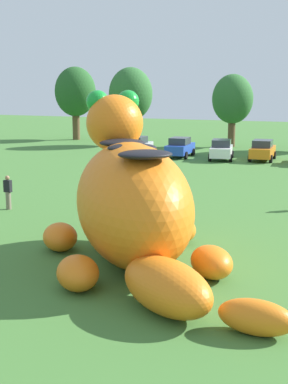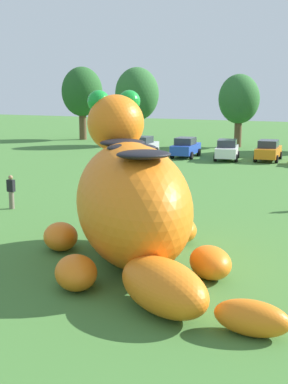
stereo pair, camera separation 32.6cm
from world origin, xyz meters
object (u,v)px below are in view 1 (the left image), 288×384
object	(u,v)px
car_white	(221,150)
spectator_mid_field	(8,193)
car_blue	(180,147)
car_silver	(137,146)
car_orange	(263,150)
giant_inflatable_creature	(133,202)

from	to	relation	value
car_white	spectator_mid_field	world-z (taller)	car_white
car_blue	spectator_mid_field	distance (m)	22.71
car_blue	car_white	size ratio (longest dim) A/B	0.97
car_white	spectator_mid_field	size ratio (longest dim) A/B	2.55
car_silver	car_orange	bearing A→B (deg)	6.81
giant_inflatable_creature	car_silver	size ratio (longest dim) A/B	2.43
car_orange	car_white	bearing A→B (deg)	-163.97
car_silver	car_orange	distance (m)	11.01
car_silver	spectator_mid_field	bearing A→B (deg)	-82.56
car_blue	car_orange	bearing A→B (deg)	5.30
giant_inflatable_creature	car_silver	bearing A→B (deg)	114.01
giant_inflatable_creature	car_silver	xyz separation A→B (m)	(-12.05, 27.05, -1.30)
spectator_mid_field	car_silver	bearing A→B (deg)	97.44
giant_inflatable_creature	spectator_mid_field	bearing A→B (deg)	151.35
giant_inflatable_creature	car_white	xyz separation A→B (m)	(-4.38, 27.42, -1.30)
giant_inflatable_creature	car_silver	distance (m)	29.64
car_silver	car_orange	size ratio (longest dim) A/B	1.00
giant_inflatable_creature	spectator_mid_field	size ratio (longest dim) A/B	5.96
car_white	car_orange	bearing A→B (deg)	16.03
car_silver	car_blue	xyz separation A→B (m)	(3.86, 0.65, 0.00)
giant_inflatable_creature	car_blue	world-z (taller)	giant_inflatable_creature
car_blue	car_orange	distance (m)	7.10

